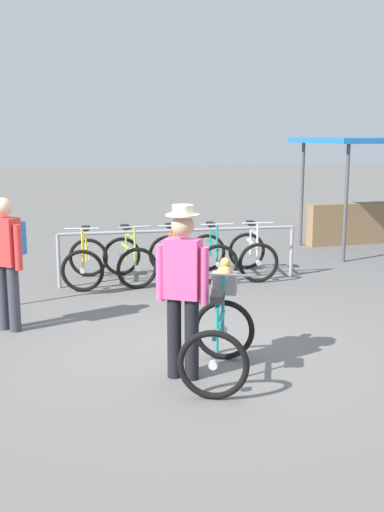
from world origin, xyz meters
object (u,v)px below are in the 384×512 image
racked_bike_teal (212,256)px  market_stall (371,181)px  featured_bicycle (220,327)px  racked_bike_yellow (86,262)px  racked_bike_orange (171,258)px  pedestrian_with_backpack (7,255)px  racked_bike_white (252,254)px  person_with_featured_bike (183,285)px  racked_bike_lime (129,260)px

racked_bike_teal → market_stall: market_stall is taller
featured_bicycle → market_stall: size_ratio=0.38×
racked_bike_yellow → racked_bike_teal: 2.10m
racked_bike_orange → pedestrian_with_backpack: (-2.34, -2.27, 0.57)m
pedestrian_with_backpack → market_stall: bearing=33.1°
racked_bike_white → pedestrian_with_backpack: 4.43m
person_with_featured_bike → featured_bicycle: bearing=8.2°
racked_bike_teal → pedestrian_with_backpack: bearing=-143.0°
person_with_featured_bike → market_stall: (5.06, 6.38, 0.45)m
racked_bike_yellow → racked_bike_orange: bearing=1.9°
racked_bike_lime → racked_bike_teal: (1.40, 0.05, 0.00)m
racked_bike_yellow → pedestrian_with_backpack: size_ratio=0.71×
pedestrian_with_backpack → racked_bike_yellow: bearing=67.0°
person_with_featured_bike → pedestrian_with_backpack: person_with_featured_bike is taller
pedestrian_with_backpack → person_with_featured_bike: bearing=-45.7°
racked_bike_yellow → racked_bike_orange: same height
racked_bike_white → person_with_featured_bike: (-1.90, -4.20, 0.58)m
racked_bike_orange → market_stall: 5.18m
racked_bike_teal → featured_bicycle: bearing=-101.1°
market_stall → racked_bike_lime: bearing=-156.8°
racked_bike_teal → pedestrian_with_backpack: pedestrian_with_backpack is taller
market_stall → featured_bicycle: bearing=-126.5°
pedestrian_with_backpack → market_stall: 8.25m
racked_bike_teal → racked_bike_white: same height
featured_bicycle → racked_bike_orange: bearing=88.5°
racked_bike_orange → featured_bicycle: (-0.11, -4.10, 0.12)m
person_with_featured_bike → pedestrian_with_backpack: (-1.84, 1.89, -0.01)m
racked_bike_teal → person_with_featured_bike: (-1.20, -4.18, 0.58)m
racked_bike_white → featured_bicycle: (-1.51, -4.15, 0.12)m
racked_bike_white → pedestrian_with_backpack: pedestrian_with_backpack is taller
racked_bike_yellow → racked_bike_white: size_ratio=1.01×
racked_bike_yellow → featured_bicycle: bearing=-72.3°
racked_bike_yellow → racked_bike_lime: same height
racked_bike_teal → person_with_featured_bike: 4.38m
person_with_featured_bike → market_stall: market_stall is taller
racked_bike_lime → pedestrian_with_backpack: bearing=-126.2°
racked_bike_white → market_stall: bearing=34.6°
racked_bike_orange → market_stall: (4.57, 2.23, 1.03)m
person_with_featured_bike → market_stall: bearing=51.6°
racked_bike_yellow → person_with_featured_bike: 4.24m
racked_bike_white → market_stall: size_ratio=0.35×
racked_bike_yellow → market_stall: size_ratio=0.35×
racked_bike_lime → racked_bike_teal: bearing=1.9°
racked_bike_orange → featured_bicycle: size_ratio=0.88×
racked_bike_white → pedestrian_with_backpack: size_ratio=0.70×
person_with_featured_bike → racked_bike_yellow: bearing=102.4°
racked_bike_white → pedestrian_with_backpack: (-3.74, -2.31, 0.57)m
racked_bike_orange → racked_bike_yellow: bearing=-178.1°
racked_bike_lime → market_stall: bearing=23.2°
person_with_featured_bike → market_stall: size_ratio=0.52×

